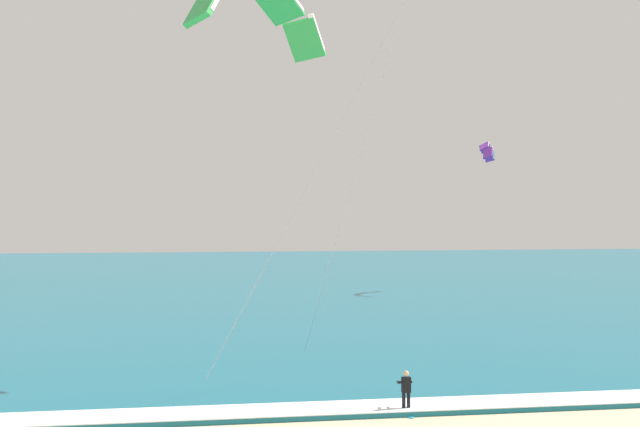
# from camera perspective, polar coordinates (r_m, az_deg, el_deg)

# --- Properties ---
(sea) EXTENTS (200.00, 120.00, 0.20)m
(sea) POSITION_cam_1_polar(r_m,az_deg,el_deg) (88.65, -0.58, -4.99)
(sea) COLOR #146075
(sea) RESTS_ON ground
(surf_foam) EXTENTS (200.00, 2.00, 0.04)m
(surf_foam) POSITION_cam_1_polar(r_m,az_deg,el_deg) (31.77, 14.16, -13.84)
(surf_foam) COLOR white
(surf_foam) RESTS_ON sea
(surfboard) EXTENTS (0.56, 1.43, 0.09)m
(surfboard) POSITION_cam_1_polar(r_m,az_deg,el_deg) (30.04, 6.65, -15.04)
(surfboard) COLOR #239EC6
(surfboard) RESTS_ON ground
(kitesurfer) EXTENTS (0.55, 0.54, 1.69)m
(kitesurfer) POSITION_cam_1_polar(r_m,az_deg,el_deg) (29.83, 6.64, -13.33)
(kitesurfer) COLOR black
(kitesurfer) RESTS_ON ground
(kite_primary) EXTENTS (8.72, 7.85, 17.20)m
(kite_primary) POSITION_cam_1_polar(r_m,az_deg,el_deg) (34.05, -4.88, 15.82)
(kite_primary) COLOR green
(kite_distant) EXTENTS (2.85, 4.92, 1.92)m
(kite_distant) POSITION_cam_1_polar(r_m,az_deg,el_deg) (75.79, 12.72, 4.82)
(kite_distant) COLOR purple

